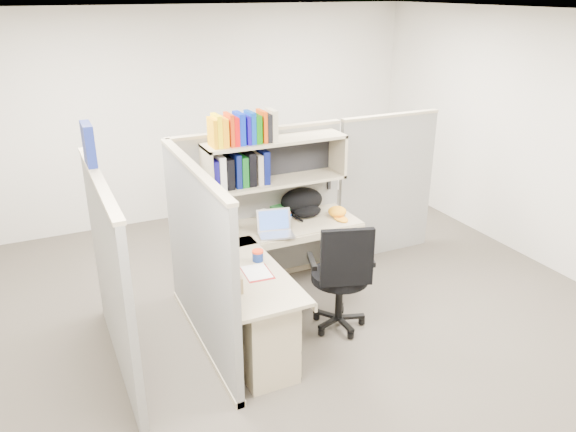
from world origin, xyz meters
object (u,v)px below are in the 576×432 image
laptop (276,224)px  backpack (304,202)px  desk (269,303)px  snack_canister (258,255)px  task_chair (340,293)px

laptop → backpack: (0.47, 0.35, 0.02)m
desk → laptop: (0.36, 0.65, 0.41)m
desk → laptop: laptop is taller
desk → backpack: backpack is taller
laptop → snack_canister: bearing=-118.4°
backpack → task_chair: task_chair is taller
desk → snack_canister: bearing=88.8°
backpack → task_chair: (-0.15, -1.02, -0.48)m
laptop → task_chair: size_ratio=0.30×
laptop → backpack: backpack is taller
snack_canister → desk: bearing=-91.2°
laptop → backpack: bearing=48.9°
desk → backpack: size_ratio=3.90×
backpack → laptop: bearing=-134.4°
desk → laptop: 0.85m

